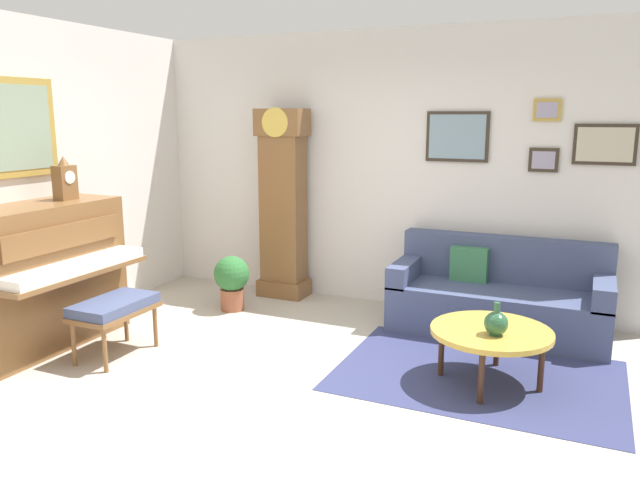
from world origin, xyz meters
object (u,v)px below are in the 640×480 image
(piano_bench, at_px, (114,309))
(grandfather_clock, at_px, (283,209))
(green_jug, at_px, (496,323))
(mantel_clock, at_px, (65,180))
(coffee_table, at_px, (491,333))
(piano, at_px, (41,276))
(potted_plant, at_px, (232,279))
(couch, at_px, (499,298))

(piano_bench, xyz_separation_m, grandfather_clock, (0.46, 2.12, 0.56))
(grandfather_clock, height_order, green_jug, grandfather_clock)
(mantel_clock, bearing_deg, grandfather_clock, 57.13)
(green_jug, bearing_deg, coffee_table, 112.04)
(piano, xyz_separation_m, green_jug, (3.67, 0.65, -0.11))
(piano_bench, bearing_deg, piano, -175.73)
(mantel_clock, xyz_separation_m, green_jug, (3.67, 0.31, -0.89))
(coffee_table, distance_m, mantel_clock, 3.78)
(piano_bench, distance_m, grandfather_clock, 2.24)
(piano, distance_m, piano_bench, 0.76)
(piano_bench, xyz_separation_m, mantel_clock, (-0.73, 0.28, 0.99))
(green_jug, xyz_separation_m, potted_plant, (-2.73, 0.85, -0.19))
(piano, height_order, grandfather_clock, grandfather_clock)
(grandfather_clock, relative_size, couch, 1.07)
(couch, bearing_deg, potted_plant, -169.57)
(couch, height_order, coffee_table, couch)
(grandfather_clock, bearing_deg, mantel_clock, -122.87)
(grandfather_clock, distance_m, green_jug, 2.95)
(piano_bench, distance_m, couch, 3.37)
(mantel_clock, xyz_separation_m, potted_plant, (0.94, 1.16, -1.07))
(piano_bench, bearing_deg, potted_plant, 81.49)
(grandfather_clock, xyz_separation_m, couch, (2.32, -0.20, -0.65))
(coffee_table, height_order, mantel_clock, mantel_clock)
(couch, height_order, green_jug, couch)
(couch, relative_size, green_jug, 7.92)
(couch, xyz_separation_m, coffee_table, (0.12, -1.21, 0.08))
(piano_bench, xyz_separation_m, couch, (2.78, 1.91, -0.09))
(couch, xyz_separation_m, mantel_clock, (-3.51, -1.63, 1.08))
(potted_plant, bearing_deg, mantel_clock, -129.14)
(piano, xyz_separation_m, piano_bench, (0.73, 0.05, -0.21))
(grandfather_clock, relative_size, coffee_table, 2.31)
(piano, relative_size, potted_plant, 2.57)
(mantel_clock, bearing_deg, piano_bench, -21.32)
(piano, bearing_deg, piano_bench, 4.27)
(couch, relative_size, mantel_clock, 5.00)
(piano, distance_m, grandfather_clock, 2.50)
(piano, xyz_separation_m, mantel_clock, (0.00, 0.34, 0.78))
(grandfather_clock, height_order, mantel_clock, grandfather_clock)
(piano, xyz_separation_m, coffee_table, (3.63, 0.76, -0.23))
(piano_bench, relative_size, green_jug, 2.92)
(green_jug, bearing_deg, couch, 97.02)
(grandfather_clock, bearing_deg, piano_bench, -102.22)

